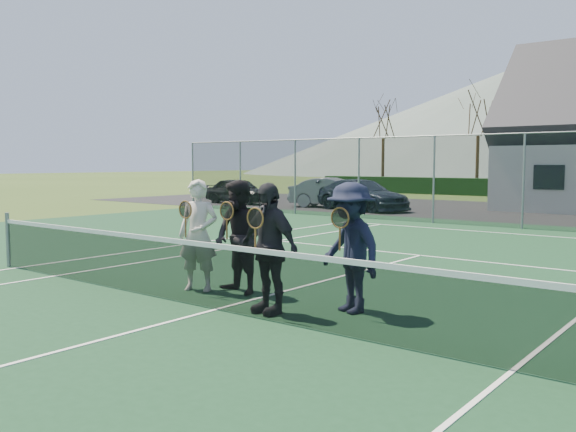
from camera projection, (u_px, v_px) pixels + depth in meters
name	position (u px, v px, depth m)	size (l,w,h in m)	color
ground	(574.00, 215.00, 24.19)	(220.00, 220.00, 0.00)	#354D1B
court_surface	(216.00, 311.00, 8.56)	(30.00, 30.00, 0.02)	#14381E
tarmac_carpark	(476.00, 210.00, 26.66)	(40.00, 12.00, 0.01)	black
hill_west	(526.00, 119.00, 97.49)	(110.00, 110.00, 18.00)	#56675F
car_a	(239.00, 191.00, 31.06)	(1.55, 3.84, 1.31)	black
car_b	(334.00, 193.00, 28.33)	(1.46, 4.19, 1.38)	gray
car_c	(363.00, 195.00, 26.63)	(1.90, 4.66, 1.35)	#171F2E
court_markings	(216.00, 310.00, 8.55)	(11.03, 23.83, 0.01)	white
tennis_net	(215.00, 273.00, 8.51)	(11.68, 0.08, 1.10)	slate
perimeter_fence	(523.00, 181.00, 18.98)	(30.07, 0.07, 3.02)	slate
tree_a	(384.00, 111.00, 43.73)	(3.20, 3.20, 7.77)	#3C2716
tree_b	(479.00, 105.00, 39.41)	(3.20, 3.20, 7.77)	#3D2716
player_a	(198.00, 235.00, 9.80)	(0.78, 0.67, 1.80)	beige
player_b	(239.00, 237.00, 9.55)	(0.98, 0.82, 1.80)	black
player_c	(268.00, 248.00, 8.33)	(1.10, 0.57, 1.80)	#222227
player_d	(351.00, 248.00, 8.36)	(1.33, 1.06, 1.80)	black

